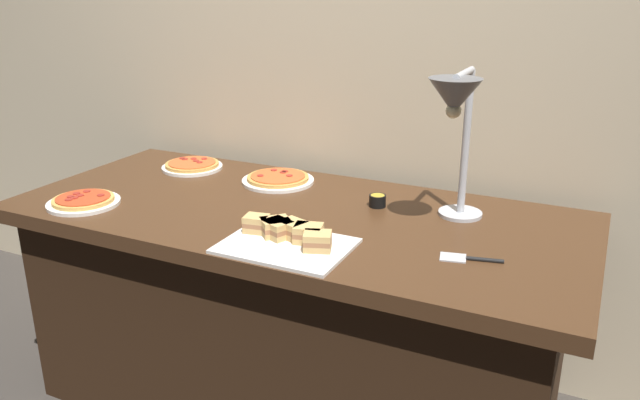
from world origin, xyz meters
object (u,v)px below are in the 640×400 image
(pizza_plate_front, at_px, (278,179))
(sandwich_platter, at_px, (287,236))
(pizza_plate_center, at_px, (192,166))
(serving_spatula, at_px, (468,259))
(pizza_plate_raised_stand, at_px, (83,201))
(heat_lamp, at_px, (457,111))
(sauce_cup_near, at_px, (377,200))

(pizza_plate_front, relative_size, sandwich_platter, 0.75)
(pizza_plate_center, xyz_separation_m, sandwich_platter, (0.71, -0.50, 0.01))
(serving_spatula, bearing_deg, pizza_plate_raised_stand, -174.44)
(sandwich_platter, bearing_deg, pizza_plate_raised_stand, -179.58)
(heat_lamp, distance_m, pizza_plate_center, 1.17)
(heat_lamp, height_order, sandwich_platter, heat_lamp)
(heat_lamp, xyz_separation_m, sandwich_platter, (-0.39, -0.29, -0.34))
(pizza_plate_front, xyz_separation_m, pizza_plate_raised_stand, (-0.47, -0.50, -0.00))
(heat_lamp, height_order, sauce_cup_near, heat_lamp)
(pizza_plate_front, xyz_separation_m, sauce_cup_near, (0.43, -0.09, 0.01))
(pizza_plate_center, bearing_deg, serving_spatula, -17.67)
(heat_lamp, relative_size, sauce_cup_near, 8.43)
(pizza_plate_center, distance_m, sandwich_platter, 0.87)
(pizza_plate_raised_stand, relative_size, sandwich_platter, 0.67)
(pizza_plate_center, height_order, sauce_cup_near, sauce_cup_near)
(pizza_plate_raised_stand, distance_m, serving_spatula, 1.28)
(pizza_plate_center, bearing_deg, heat_lamp, -10.68)
(pizza_plate_center, relative_size, serving_spatula, 1.39)
(pizza_plate_raised_stand, height_order, sandwich_platter, sandwich_platter)
(serving_spatula, bearing_deg, pizza_plate_front, 154.95)
(heat_lamp, height_order, pizza_plate_raised_stand, heat_lamp)
(pizza_plate_raised_stand, xyz_separation_m, serving_spatula, (1.28, 0.12, -0.01))
(pizza_plate_raised_stand, height_order, sauce_cup_near, sauce_cup_near)
(heat_lamp, height_order, pizza_plate_center, heat_lamp)
(pizza_plate_front, bearing_deg, pizza_plate_raised_stand, -133.47)
(pizza_plate_center, bearing_deg, pizza_plate_front, -1.11)
(heat_lamp, relative_size, pizza_plate_raised_stand, 1.98)
(sandwich_platter, xyz_separation_m, sauce_cup_near, (0.12, 0.41, -0.00))
(heat_lamp, xyz_separation_m, pizza_plate_front, (-0.70, 0.20, -0.35))
(heat_lamp, relative_size, pizza_plate_center, 1.97)
(pizza_plate_raised_stand, distance_m, sauce_cup_near, 0.99)
(sandwich_platter, bearing_deg, serving_spatula, 13.45)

